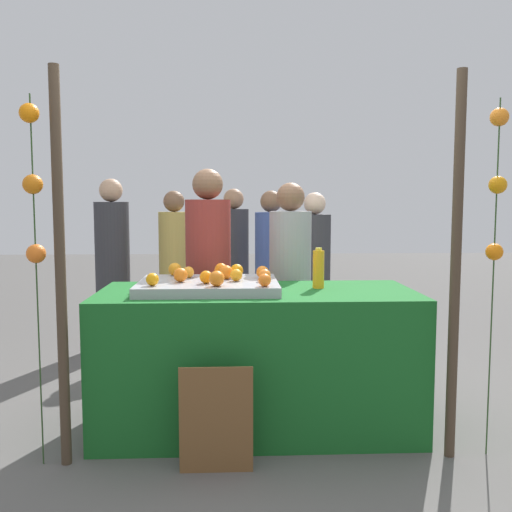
{
  "coord_description": "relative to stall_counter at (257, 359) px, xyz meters",
  "views": [
    {
      "loc": [
        -0.16,
        -3.41,
        1.41
      ],
      "look_at": [
        0.0,
        0.15,
        1.07
      ],
      "focal_mm": 39.18,
      "sensor_mm": 36.0,
      "label": 1
    }
  ],
  "objects": [
    {
      "name": "orange_9",
      "position": [
        -0.19,
        0.08,
        0.54
      ],
      "size": [
        0.09,
        0.09,
        0.09
      ],
      "primitive_type": "sphere",
      "color": "orange",
      "rests_on": "orange_tray"
    },
    {
      "name": "orange_tray",
      "position": [
        -0.3,
        0.01,
        0.46
      ],
      "size": [
        0.85,
        0.64,
        0.06
      ],
      "primitive_type": "cube",
      "color": "#9EA0A5",
      "rests_on": "stall_counter"
    },
    {
      "name": "orange_12",
      "position": [
        -0.23,
        0.22,
        0.54
      ],
      "size": [
        0.09,
        0.09,
        0.09
      ],
      "primitive_type": "sphere",
      "color": "orange",
      "rests_on": "orange_tray"
    },
    {
      "name": "orange_8",
      "position": [
        -0.62,
        -0.18,
        0.53
      ],
      "size": [
        0.08,
        0.08,
        0.08
      ],
      "primitive_type": "sphere",
      "color": "orange",
      "rests_on": "orange_tray"
    },
    {
      "name": "juice_bottle",
      "position": [
        0.39,
        0.08,
        0.56
      ],
      "size": [
        0.07,
        0.07,
        0.26
      ],
      "color": "#F5A21A",
      "rests_on": "stall_counter"
    },
    {
      "name": "orange_5",
      "position": [
        -0.43,
        0.15,
        0.53
      ],
      "size": [
        0.07,
        0.07,
        0.07
      ],
      "primitive_type": "sphere",
      "color": "orange",
      "rests_on": "orange_tray"
    },
    {
      "name": "chalkboard_sign",
      "position": [
        -0.24,
        -0.59,
        -0.16
      ],
      "size": [
        0.39,
        0.03,
        0.58
      ],
      "color": "brown",
      "rests_on": "ground_plane"
    },
    {
      "name": "garland_strand_right",
      "position": [
        1.27,
        -0.45,
        1.07
      ],
      "size": [
        0.1,
        0.12,
        1.97
      ],
      "color": "#2D4C23",
      "rests_on": "ground_plane"
    },
    {
      "name": "crowd_person_4",
      "position": [
        0.61,
        1.73,
        0.27
      ],
      "size": [
        0.3,
        0.3,
        1.51
      ],
      "color": "#333338",
      "rests_on": "ground_plane"
    },
    {
      "name": "orange_10",
      "position": [
        0.03,
        -0.23,
        0.53
      ],
      "size": [
        0.07,
        0.07,
        0.07
      ],
      "primitive_type": "sphere",
      "color": "orange",
      "rests_on": "orange_tray"
    },
    {
      "name": "orange_4",
      "position": [
        -0.47,
        -0.03,
        0.54
      ],
      "size": [
        0.09,
        0.09,
        0.09
      ],
      "primitive_type": "sphere",
      "color": "orange",
      "rests_on": "orange_tray"
    },
    {
      "name": "vendor_left",
      "position": [
        -0.33,
        0.68,
        0.34
      ],
      "size": [
        0.33,
        0.33,
        1.66
      ],
      "color": "maroon",
      "rests_on": "ground_plane"
    },
    {
      "name": "orange_0",
      "position": [
        -0.31,
        -0.1,
        0.53
      ],
      "size": [
        0.08,
        0.08,
        0.08
      ],
      "primitive_type": "sphere",
      "color": "orange",
      "rests_on": "orange_tray"
    },
    {
      "name": "crowd_person_2",
      "position": [
        0.22,
        1.88,
        0.28
      ],
      "size": [
        0.31,
        0.31,
        1.53
      ],
      "color": "#384C8C",
      "rests_on": "ground_plane"
    },
    {
      "name": "ground_plane",
      "position": [
        0.0,
        0.0,
        -0.43
      ],
      "size": [
        24.0,
        24.0,
        0.0
      ],
      "primitive_type": "plane",
      "color": "#565451"
    },
    {
      "name": "orange_2",
      "position": [
        -0.53,
        0.26,
        0.54
      ],
      "size": [
        0.09,
        0.09,
        0.09
      ],
      "primitive_type": "sphere",
      "color": "orange",
      "rests_on": "orange_tray"
    },
    {
      "name": "crowd_person_0",
      "position": [
        -0.13,
        2.4,
        0.29
      ],
      "size": [
        0.31,
        0.31,
        1.56
      ],
      "color": "#333338",
      "rests_on": "ground_plane"
    },
    {
      "name": "orange_7",
      "position": [
        -0.24,
        -0.21,
        0.54
      ],
      "size": [
        0.09,
        0.09,
        0.09
      ],
      "primitive_type": "sphere",
      "color": "orange",
      "rests_on": "orange_tray"
    },
    {
      "name": "canopy_post_right",
      "position": [
        1.06,
        -0.46,
        0.62
      ],
      "size": [
        0.06,
        0.06,
        2.11
      ],
      "primitive_type": "cylinder",
      "color": "#473828",
      "rests_on": "ground_plane"
    },
    {
      "name": "crowd_person_3",
      "position": [
        -1.31,
        2.01,
        0.33
      ],
      "size": [
        0.33,
        0.33,
        1.64
      ],
      "color": "#333338",
      "rests_on": "ground_plane"
    },
    {
      "name": "canopy_post_left",
      "position": [
        -1.06,
        -0.46,
        0.62
      ],
      "size": [
        0.06,
        0.06,
        2.11
      ],
      "primitive_type": "cylinder",
      "color": "#473828",
      "rests_on": "ground_plane"
    },
    {
      "name": "garland_strand_left",
      "position": [
        -1.18,
        -0.46,
        1.05
      ],
      "size": [
        0.11,
        0.11,
        1.97
      ],
      "color": "#2D4C23",
      "rests_on": "ground_plane"
    },
    {
      "name": "stall_counter",
      "position": [
        0.0,
        0.0,
        0.0
      ],
      "size": [
        1.95,
        0.84,
        0.87
      ],
      "primitive_type": "cube",
      "color": "#196023",
      "rests_on": "ground_plane"
    },
    {
      "name": "orange_6",
      "position": [
        -0.13,
        -0.01,
        0.53
      ],
      "size": [
        0.08,
        0.08,
        0.08
      ],
      "primitive_type": "sphere",
      "color": "orange",
      "rests_on": "orange_tray"
    },
    {
      "name": "orange_1",
      "position": [
        0.04,
        0.12,
        0.53
      ],
      "size": [
        0.08,
        0.08,
        0.08
      ],
      "primitive_type": "sphere",
      "color": "orange",
      "rests_on": "orange_tray"
    },
    {
      "name": "vendor_right",
      "position": [
        0.28,
        0.71,
        0.29
      ],
      "size": [
        0.31,
        0.31,
        1.56
      ],
      "color": "#99999E",
      "rests_on": "ground_plane"
    },
    {
      "name": "orange_11",
      "position": [
        0.05,
        -0.02,
        0.53
      ],
      "size": [
        0.08,
        0.08,
        0.08
      ],
      "primitive_type": "sphere",
      "color": "orange",
      "rests_on": "orange_tray"
    },
    {
      "name": "orange_3",
      "position": [
        -0.12,
        0.18,
        0.54
      ],
      "size": [
        0.09,
        0.09,
        0.09
      ],
      "primitive_type": "sphere",
      "color": "orange",
      "rests_on": "orange_tray"
    },
    {
      "name": "crowd_person_1",
      "position": [
        -0.72,
        2.08,
        0.28
      ],
      "size": [
        0.31,
        0.31,
        1.53
      ],
      "color": "tan",
      "rests_on": "ground_plane"
    }
  ]
}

